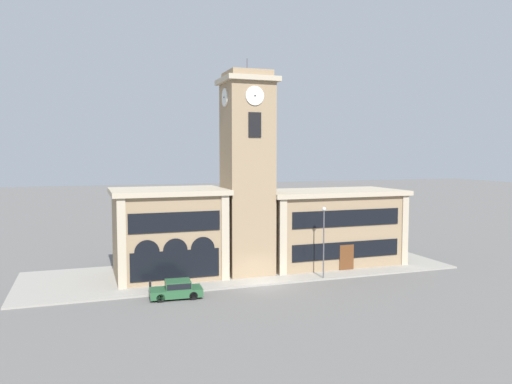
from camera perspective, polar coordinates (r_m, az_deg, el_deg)
The scene contains 8 objects.
ground_plane at distance 43.35m, azimuth 0.96°, elevation -10.69°, with size 300.00×300.00×0.00m, color #605E5B.
sidewalk_kerb at distance 48.66m, azimuth -1.42°, elevation -8.93°, with size 40.55×11.60×0.15m.
clock_tower at distance 46.28m, azimuth -1.00°, elevation 2.09°, with size 4.89×4.89×19.97m.
town_hall_left_wing at distance 46.47m, azimuth -9.98°, elevation -4.59°, with size 10.22×7.76×8.11m.
town_hall_right_wing at distance 51.74m, azimuth 8.40°, elevation -3.95°, with size 14.58×7.76×7.60m.
parked_car_near at distance 40.18m, azimuth -9.05°, elevation -10.89°, with size 4.14×2.12×1.39m.
street_lamp at distance 45.06m, azimuth 7.75°, elevation -4.58°, with size 0.36×0.36×6.41m.
bollard at distance 41.30m, azimuth -12.00°, elevation -10.59°, with size 0.18×0.18×1.06m.
Camera 1 is at (-14.46, -39.30, 11.23)m, focal length 35.00 mm.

